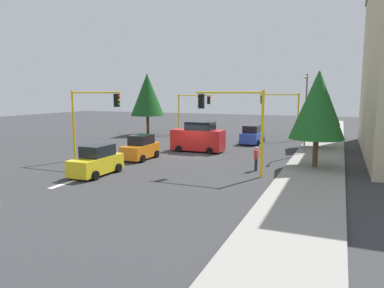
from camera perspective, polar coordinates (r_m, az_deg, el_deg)
ground_plane at (r=31.47m, az=-0.31°, el=-1.74°), size 120.00×120.00×0.00m
sidewalk_kerb at (r=34.01m, az=19.66°, el=-1.34°), size 80.00×4.00×0.15m
lane_arrow_near at (r=23.37m, az=-18.45°, el=-5.61°), size 2.40×1.10×1.10m
traffic_signal_near_right at (r=28.74m, az=-15.64°, el=4.95°), size 0.36×4.59×5.57m
traffic_signal_near_left at (r=23.49m, az=6.79°, el=4.54°), size 0.36×4.59×5.56m
traffic_signal_far_left at (r=43.07m, az=14.07°, el=5.76°), size 0.36×4.59×5.35m
traffic_signal_far_right at (r=46.12m, az=0.01°, el=6.03°), size 0.36×4.59×5.21m
street_lamp_curbside at (r=32.32m, az=17.58°, el=5.90°), size 2.15×0.28×7.00m
tree_roadside_mid at (r=36.62m, az=19.49°, el=6.88°), size 4.09×4.09×7.46m
tree_roadside_near at (r=26.62m, az=19.31°, el=5.84°), size 3.80×3.80×6.93m
tree_roadside_far at (r=46.65m, az=19.53°, el=6.08°), size 3.46×3.46×6.28m
tree_opposite_side at (r=46.66m, az=-7.11°, el=7.78°), size 4.30×4.30×7.86m
delivery_van_red at (r=33.12m, az=0.99°, el=1.00°), size 2.22×4.80×2.77m
car_yellow at (r=24.57m, az=-14.91°, el=-2.69°), size 4.05×1.96×1.98m
car_orange at (r=29.67m, az=-8.16°, el=-0.67°), size 3.72×1.98×1.98m
car_blue at (r=38.89m, az=9.51°, el=1.38°), size 4.10×2.08×1.98m
pedestrian_crossing at (r=25.35m, az=10.14°, el=-2.18°), size 0.40×0.24×1.70m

